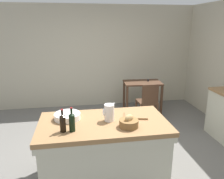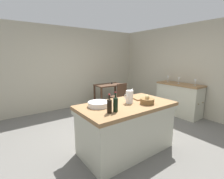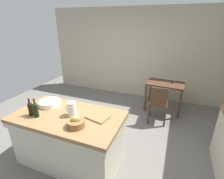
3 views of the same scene
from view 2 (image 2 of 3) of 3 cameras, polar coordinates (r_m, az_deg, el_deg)
The scene contains 16 objects.
ground_plane at distance 3.67m, azimuth 2.27°, elevation -15.92°, with size 6.76×6.76×0.00m, color #66635E.
wall_back at distance 5.55m, azimuth -14.62°, elevation 7.12°, with size 5.32×0.12×2.60m, color #B2AA93.
wall_right at distance 5.29m, azimuth 25.23°, elevation 6.21°, with size 0.12×5.20×2.60m, color #B2AA93.
island_table at distance 2.99m, azimuth 5.01°, elevation -12.49°, with size 1.69×0.92×0.88m.
side_cabinet at distance 5.15m, azimuth 22.31°, elevation -3.12°, with size 0.52×1.28×0.93m.
writing_desk at distance 5.46m, azimuth -1.11°, elevation 0.47°, with size 0.94×0.62×0.82m.
wooden_chair at distance 4.94m, azimuth 2.51°, elevation -2.45°, with size 0.42×0.42×0.91m.
pitcher at distance 2.89m, azimuth 6.11°, elevation -2.48°, with size 0.17×0.13×0.27m.
wash_bowl at distance 2.70m, azimuth -4.70°, elevation -5.11°, with size 0.35×0.35×0.08m, color white.
bread_basket at distance 2.89m, azimuth 12.21°, elevation -3.84°, with size 0.24×0.24×0.16m.
cutting_board at distance 3.23m, azimuth 10.17°, elevation -2.98°, with size 0.32×0.24×0.02m, color olive.
wine_bottle_dark at distance 2.42m, azimuth 1.24°, elevation -5.01°, with size 0.07×0.07×0.30m.
wine_bottle_amber at distance 2.37m, azimuth -0.92°, elevation -5.57°, with size 0.07×0.07×0.28m.
wine_glass_far_left at distance 4.86m, azimuth 27.15°, elevation 2.61°, with size 0.07×0.07×0.17m.
wine_glass_left at distance 5.01m, azimuth 22.38°, elevation 3.37°, with size 0.07×0.07×0.19m.
wine_glass_middle at distance 5.29m, azimuth 19.05°, elevation 4.01°, with size 0.07×0.07×0.19m.
Camera 2 is at (-2.02, -2.55, 1.69)m, focal length 26.11 mm.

